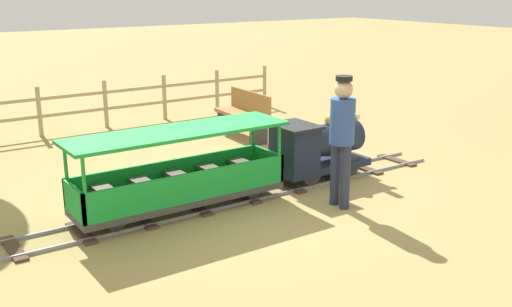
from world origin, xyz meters
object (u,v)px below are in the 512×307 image
(park_bench, at_px, (244,115))
(passenger_car, at_px, (180,178))
(locomotive, at_px, (317,147))
(conductor_person, at_px, (342,131))

(park_bench, bearing_deg, passenger_car, -45.37)
(locomotive, height_order, park_bench, locomotive)
(locomotive, bearing_deg, passenger_car, -90.00)
(passenger_car, distance_m, conductor_person, 2.02)
(locomotive, distance_m, conductor_person, 1.14)
(locomotive, distance_m, park_bench, 2.64)
(passenger_car, bearing_deg, locomotive, 90.00)
(conductor_person, distance_m, park_bench, 3.70)
(locomotive, relative_size, park_bench, 1.10)
(passenger_car, bearing_deg, park_bench, 134.63)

